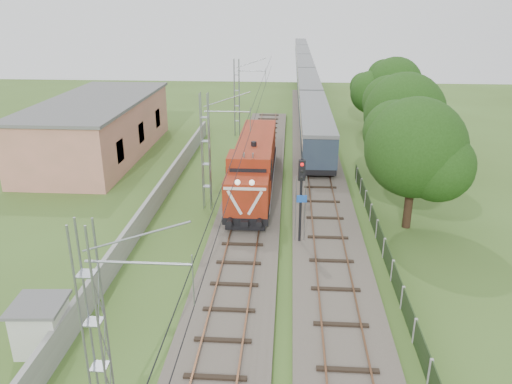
# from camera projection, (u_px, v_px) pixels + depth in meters

# --- Properties ---
(ground) EXTENTS (140.00, 140.00, 0.00)m
(ground) POSITION_uv_depth(u_px,v_px,m) (231.00, 308.00, 23.46)
(ground) COLOR #3F5A22
(ground) RESTS_ON ground
(track_main) EXTENTS (4.20, 70.00, 0.45)m
(track_main) POSITION_uv_depth(u_px,v_px,m) (244.00, 238.00, 29.91)
(track_main) COLOR #6B6054
(track_main) RESTS_ON ground
(track_side) EXTENTS (4.20, 80.00, 0.45)m
(track_side) POSITION_uv_depth(u_px,v_px,m) (318.00, 171.00, 41.70)
(track_side) COLOR #6B6054
(track_side) RESTS_ON ground
(catenary) EXTENTS (3.31, 70.00, 8.00)m
(catenary) POSITION_uv_depth(u_px,v_px,m) (207.00, 152.00, 33.37)
(catenary) COLOR gray
(catenary) RESTS_ON ground
(boundary_wall) EXTENTS (0.25, 40.00, 1.50)m
(boundary_wall) POSITION_uv_depth(u_px,v_px,m) (158.00, 196.00, 34.78)
(boundary_wall) COLOR #9E9E99
(boundary_wall) RESTS_ON ground
(station_building) EXTENTS (8.40, 20.40, 5.22)m
(station_building) POSITION_uv_depth(u_px,v_px,m) (98.00, 127.00, 45.82)
(station_building) COLOR tan
(station_building) RESTS_ON ground
(fence) EXTENTS (0.12, 32.00, 1.20)m
(fence) POSITION_uv_depth(u_px,v_px,m) (392.00, 271.00, 25.53)
(fence) COLOR black
(fence) RESTS_ON ground
(locomotive) EXTENTS (2.82, 16.13, 4.10)m
(locomotive) POSITION_uv_depth(u_px,v_px,m) (254.00, 164.00, 37.15)
(locomotive) COLOR black
(locomotive) RESTS_ON ground
(coach_rake) EXTENTS (2.81, 104.94, 3.24)m
(coach_rake) POSITION_uv_depth(u_px,v_px,m) (305.00, 69.00, 87.49)
(coach_rake) COLOR black
(coach_rake) RESTS_ON ground
(signal_post) EXTENTS (0.59, 0.46, 5.37)m
(signal_post) POSITION_uv_depth(u_px,v_px,m) (301.00, 187.00, 28.07)
(signal_post) COLOR black
(signal_post) RESTS_ON ground
(relay_hut) EXTENTS (2.23, 2.23, 2.16)m
(relay_hut) POSITION_uv_depth(u_px,v_px,m) (41.00, 325.00, 20.41)
(relay_hut) COLOR beige
(relay_hut) RESTS_ON ground
(tree_a) EXTENTS (6.40, 6.10, 8.30)m
(tree_a) POSITION_uv_depth(u_px,v_px,m) (416.00, 149.00, 29.99)
(tree_a) COLOR #3B2318
(tree_a) RESTS_ON ground
(tree_b) EXTENTS (6.57, 6.26, 8.52)m
(tree_b) POSITION_uv_depth(u_px,v_px,m) (405.00, 114.00, 38.53)
(tree_b) COLOR #3B2318
(tree_b) RESTS_ON ground
(tree_c) EXTENTS (4.95, 4.71, 6.41)m
(tree_c) POSITION_uv_depth(u_px,v_px,m) (372.00, 93.00, 55.10)
(tree_c) COLOR #3B2318
(tree_c) RESTS_ON ground
(tree_d) EXTENTS (6.12, 5.83, 7.93)m
(tree_d) POSITION_uv_depth(u_px,v_px,m) (395.00, 85.00, 54.28)
(tree_d) COLOR #3B2318
(tree_d) RESTS_ON ground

